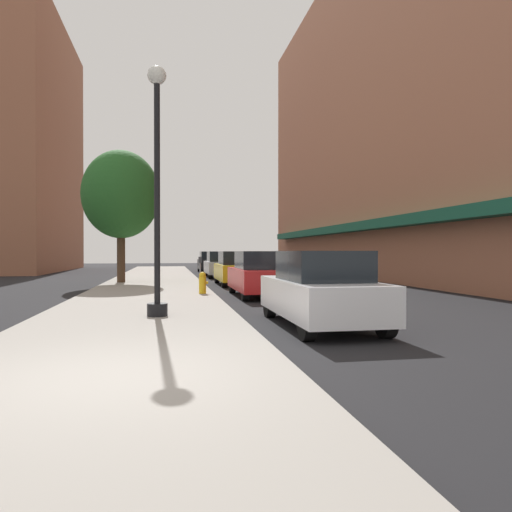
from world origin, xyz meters
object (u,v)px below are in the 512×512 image
object	(u,v)px
parking_meter_near	(200,268)
car_white	(320,290)
lamppost	(157,186)
car_yellow	(236,269)
tree_near	(121,195)
car_silver	(220,265)
car_red	(259,274)
car_black	(210,262)
fire_hydrant	(203,283)

from	to	relation	value
parking_meter_near	car_white	world-z (taller)	car_white
lamppost	car_white	world-z (taller)	lamppost
car_yellow	parking_meter_near	bearing A→B (deg)	-123.88
tree_near	car_silver	size ratio (longest dim) A/B	1.53
tree_near	car_silver	bearing A→B (deg)	45.79
tree_near	car_white	world-z (taller)	tree_near
lamppost	car_red	world-z (taller)	lamppost
car_red	car_silver	world-z (taller)	same
car_yellow	car_silver	distance (m)	7.19
tree_near	car_black	xyz separation A→B (m)	(5.59, 13.03, -3.67)
parking_meter_near	tree_near	size ratio (longest dim) A/B	0.20
car_black	lamppost	bearing A→B (deg)	-99.81
parking_meter_near	car_black	xyz separation A→B (m)	(1.95, 17.38, -0.14)
parking_meter_near	car_red	bearing A→B (deg)	-57.61
fire_hydrant	parking_meter_near	bearing A→B (deg)	87.96
lamppost	car_red	distance (m)	6.99
tree_near	car_white	distance (m)	15.93
tree_near	parking_meter_near	bearing A→B (deg)	-50.03
fire_hydrant	car_red	xyz separation A→B (m)	(2.05, -0.27, 0.29)
car_white	car_black	distance (m)	27.49
lamppost	car_white	size ratio (longest dim) A/B	1.37
parking_meter_near	car_yellow	bearing A→B (deg)	56.05
car_black	tree_near	bearing A→B (deg)	-115.28
lamppost	car_black	xyz separation A→B (m)	(3.53, 25.99, -2.39)
parking_meter_near	car_yellow	size ratio (longest dim) A/B	0.30
fire_hydrant	car_yellow	distance (m)	6.07
car_silver	parking_meter_near	bearing A→B (deg)	-102.87
fire_hydrant	car_silver	world-z (taller)	car_silver
fire_hydrant	car_black	size ratio (longest dim) A/B	0.18
car_silver	car_black	size ratio (longest dim) A/B	1.00
parking_meter_near	car_red	distance (m)	3.64
car_red	car_yellow	world-z (taller)	same
car_white	car_silver	bearing A→B (deg)	89.98
lamppost	car_black	world-z (taller)	lamppost
tree_near	car_silver	world-z (taller)	tree_near
tree_near	car_silver	xyz separation A→B (m)	(5.59, 5.75, -3.67)
tree_near	car_black	world-z (taller)	tree_near
lamppost	tree_near	bearing A→B (deg)	99.02
fire_hydrant	car_silver	bearing A→B (deg)	80.97
car_red	car_silver	size ratio (longest dim) A/B	1.00
car_red	car_black	bearing A→B (deg)	88.60
lamppost	car_white	distance (m)	4.52
car_white	car_black	size ratio (longest dim) A/B	1.00
parking_meter_near	car_black	bearing A→B (deg)	83.60
fire_hydrant	tree_near	world-z (taller)	tree_near
lamppost	car_yellow	xyz separation A→B (m)	(3.53, 11.51, -2.39)
tree_near	car_yellow	bearing A→B (deg)	-14.50
lamppost	parking_meter_near	world-z (taller)	lamppost
car_yellow	car_silver	xyz separation A→B (m)	(0.00, 7.19, 0.00)
lamppost	car_silver	size ratio (longest dim) A/B	1.37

